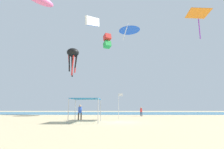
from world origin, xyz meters
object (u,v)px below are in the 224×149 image
Objects in this scene: person_near_tent at (80,111)px; kite_octopus_black at (73,54)px; canopy_tent at (86,100)px; banner_flag at (119,103)px; kite_box_red at (107,41)px; person_leftmost at (141,111)px; kite_parafoil_white at (93,22)px; kite_delta_blue at (129,29)px; kite_diamond_orange at (198,15)px.

person_near_tent is 0.27× the size of kite_octopus_black.
banner_flag reaches higher than canopy_tent.
kite_box_red reaches higher than canopy_tent.
person_near_tent is at bearing -161.35° from banner_flag.
kite_parafoil_white is at bearing 92.35° from person_leftmost.
kite_octopus_black reaches higher than canopy_tent.
person_near_tent is 24.68m from kite_delta_blue.
kite_box_red is at bearing 81.93° from person_near_tent.
banner_flag is 0.50× the size of kite_octopus_black.
kite_delta_blue reaches higher than kite_diamond_orange.
kite_delta_blue is at bearing -138.19° from kite_diamond_orange.
kite_box_red reaches higher than banner_flag.
kite_box_red is 9.06m from kite_octopus_black.
kite_parafoil_white is (-0.23, 5.93, 12.07)m from canopy_tent.
person_leftmost is 0.25× the size of kite_delta_blue.
kite_delta_blue is (7.80, 14.95, 18.02)m from person_near_tent.
kite_box_red reaches higher than person_leftmost.
kite_box_red is at bearing -163.78° from kite_parafoil_white.
kite_parafoil_white is at bearing 64.33° from person_near_tent.
kite_delta_blue reaches higher than kite_parafoil_white.
canopy_tent is 21.65m from kite_diamond_orange.
banner_flag is 18.28m from kite_diamond_orange.
person_near_tent is at bearing 109.71° from canopy_tent.
banner_flag reaches higher than person_near_tent.
person_leftmost is 19.09m from kite_delta_blue.
canopy_tent reaches higher than person_near_tent.
canopy_tent is at bearing 24.02° from kite_parafoil_white.
kite_diamond_orange is 21.64m from kite_box_red.
kite_delta_blue reaches higher than canopy_tent.
kite_octopus_black reaches higher than person_near_tent.
banner_flag is (-4.10, -7.58, 1.14)m from person_leftmost.
kite_octopus_black is (-13.64, 4.10, -4.68)m from kite_delta_blue.
canopy_tent is 6.53m from banner_flag.
kite_parafoil_white is 18.17m from kite_octopus_black.
person_leftmost is (9.11, 9.27, -0.16)m from person_near_tent.
kite_delta_blue is 14.99m from kite_octopus_black.
kite_delta_blue is at bearing 78.13° from banner_flag.
person_near_tent is at bearing -4.06° from kite_parafoil_white.
kite_delta_blue reaches higher than kite_box_red.
person_near_tent is at bearing -60.93° from kite_octopus_black.
kite_parafoil_white is 0.65× the size of kite_delta_blue.
kite_diamond_orange is at bearing 112.72° from kite_parafoil_white.
banner_flag is at bearing 18.83° from person_near_tent.
kite_octopus_black is at bearing 102.61° from kite_delta_blue.
person_near_tent is 22.70m from kite_diamond_orange.
canopy_tent is 13.45m from kite_parafoil_white.
banner_flag is at bearing 103.71° from kite_parafoil_white.
banner_flag is at bearing 55.53° from canopy_tent.
canopy_tent is at bearing -169.84° from kite_delta_blue.
kite_parafoil_white is 16.46m from kite_box_red.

